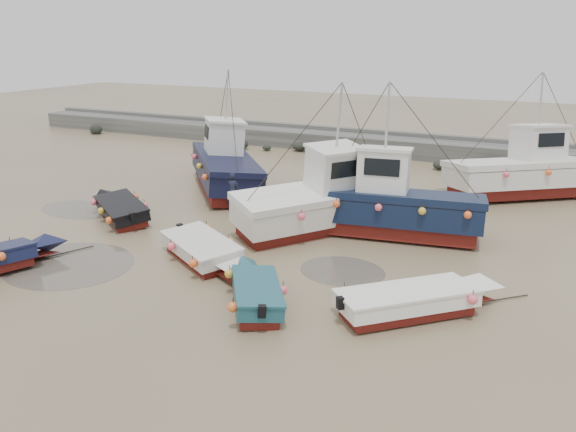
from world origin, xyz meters
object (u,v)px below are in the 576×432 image
dinghy_3 (419,298)px  cabin_boat_3 (532,171)px  dinghy_5 (206,249)px  dinghy_4 (120,206)px  cabin_boat_0 (222,164)px  dinghy_2 (254,287)px  cabin_boat_1 (324,199)px  cabin_boat_2 (388,204)px  person (233,211)px

dinghy_3 → cabin_boat_3: (2.23, 15.36, 0.79)m
dinghy_3 → dinghy_5: bearing=-136.7°
dinghy_4 → cabin_boat_0: size_ratio=0.60×
cabin_boat_0 → dinghy_2: bearing=-94.5°
cabin_boat_1 → cabin_boat_2: same height
cabin_boat_2 → cabin_boat_3: 10.33m
dinghy_3 → cabin_boat_3: size_ratio=0.57×
dinghy_5 → cabin_boat_1: 5.98m
dinghy_2 → dinghy_4: (-9.66, 4.98, -0.02)m
dinghy_3 → person: bearing=-164.9°
cabin_boat_0 → cabin_boat_2: bearing=-59.8°
dinghy_5 → person: (-2.42, 5.96, -0.55)m
dinghy_4 → person: size_ratio=2.92×
cabin_boat_3 → person: (-12.54, -8.84, -1.33)m
cabin_boat_3 → dinghy_2: bearing=-58.5°
dinghy_4 → person: bearing=-18.5°
dinghy_3 → cabin_boat_0: cabin_boat_0 is taller
dinghy_3 → cabin_boat_0: 16.41m
dinghy_4 → cabin_boat_3: bearing=-19.6°
dinghy_2 → dinghy_3: (4.75, 1.53, -0.03)m
cabin_boat_2 → dinghy_2: bearing=157.0°
dinghy_2 → cabin_boat_0: (-8.27, 11.48, 0.75)m
cabin_boat_1 → cabin_boat_2: bearing=43.3°
dinghy_5 → cabin_boat_3: bearing=176.7°
dinghy_4 → cabin_boat_0: cabin_boat_0 is taller
dinghy_5 → dinghy_2: bearing=87.5°
cabin_boat_2 → dinghy_4: bearing=95.0°
dinghy_4 → cabin_boat_0: (1.39, 6.50, 0.77)m
dinghy_2 → dinghy_3: 4.99m
dinghy_4 → dinghy_5: (6.53, -2.90, 0.00)m
dinghy_3 → person: size_ratio=2.80×
cabin_boat_1 → dinghy_4: bearing=-129.0°
cabin_boat_3 → person: size_ratio=4.90×
dinghy_5 → cabin_boat_1: size_ratio=0.63×
dinghy_4 → cabin_boat_3: size_ratio=0.60×
dinghy_5 → cabin_boat_3: size_ratio=0.59×
cabin_boat_0 → cabin_boat_1: same height
dinghy_4 → dinghy_5: 7.14m
cabin_boat_2 → cabin_boat_3: same height
dinghy_5 → dinghy_4: bearing=-82.9°
cabin_boat_0 → person: cabin_boat_0 is taller
dinghy_5 → cabin_boat_3: cabin_boat_3 is taller
dinghy_4 → dinghy_5: same height
dinghy_3 → cabin_boat_2: size_ratio=0.55×
dinghy_2 → cabin_boat_0: cabin_boat_0 is taller
cabin_boat_2 → cabin_boat_3: (5.01, 9.04, -0.03)m
dinghy_3 → dinghy_5: same height
cabin_boat_2 → cabin_boat_0: bearing=61.6°
cabin_boat_3 → dinghy_5: bearing=-70.4°
dinghy_5 → cabin_boat_0: cabin_boat_0 is taller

